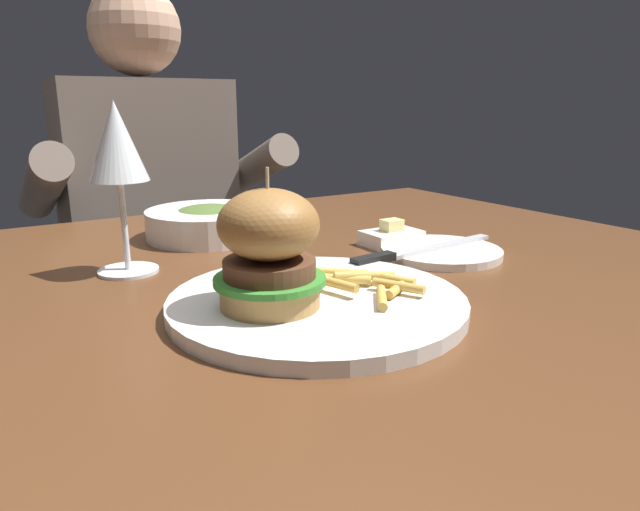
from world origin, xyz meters
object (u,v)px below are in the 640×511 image
at_px(butter_dish, 391,236).
at_px(diner_person, 154,266).
at_px(table_knife, 414,252).
at_px(wine_glass, 117,149).
at_px(burger_sandwich, 269,249).
at_px(bread_plate, 441,252).
at_px(soup_bowl, 209,222).
at_px(main_plate, 319,302).

height_order(butter_dish, diner_person, diner_person).
xyz_separation_m(table_knife, butter_dish, (0.03, 0.08, -0.00)).
bearing_deg(wine_glass, table_knife, -25.02).
height_order(burger_sandwich, diner_person, diner_person).
bearing_deg(bread_plate, soup_bowl, 129.46).
distance_m(burger_sandwich, wine_glass, 0.25).
bearing_deg(burger_sandwich, main_plate, 0.63).
xyz_separation_m(burger_sandwich, bread_plate, (0.29, 0.08, -0.06)).
xyz_separation_m(main_plate, bread_plate, (0.24, 0.08, -0.00)).
height_order(burger_sandwich, table_knife, burger_sandwich).
bearing_deg(diner_person, burger_sandwich, -98.87).
xyz_separation_m(butter_dish, soup_bowl, (-0.20, 0.18, 0.01)).
distance_m(burger_sandwich, bread_plate, 0.31).
bearing_deg(wine_glass, burger_sandwich, -72.64).
xyz_separation_m(main_plate, table_knife, (0.19, 0.08, 0.01)).
bearing_deg(table_knife, diner_person, 98.17).
relative_size(table_knife, butter_dish, 3.03).
bearing_deg(bread_plate, butter_dish, 102.85).
bearing_deg(butter_dish, table_knife, -111.67).
distance_m(butter_dish, diner_person, 0.72).
distance_m(soup_bowl, diner_person, 0.54).
xyz_separation_m(wine_glass, diner_person, (0.20, 0.62, -0.32)).
relative_size(bread_plate, diner_person, 0.13).
xyz_separation_m(wine_glass, table_knife, (0.31, -0.15, -0.13)).
xyz_separation_m(main_plate, soup_bowl, (0.03, 0.34, 0.02)).
relative_size(main_plate, wine_glass, 1.46).
bearing_deg(bread_plate, wine_glass, 158.82).
relative_size(main_plate, butter_dish, 3.60).
height_order(main_plate, soup_bowl, soup_bowl).
xyz_separation_m(bread_plate, butter_dish, (-0.02, 0.08, 0.01)).
bearing_deg(table_knife, main_plate, -157.41).
height_order(table_knife, soup_bowl, soup_bowl).
relative_size(soup_bowl, diner_person, 0.15).
xyz_separation_m(main_plate, burger_sandwich, (-0.05, -0.00, 0.06)).
bearing_deg(table_knife, soup_bowl, 121.54).
distance_m(wine_glass, soup_bowl, 0.23).
bearing_deg(butter_dish, soup_bowl, 137.33).
relative_size(table_knife, soup_bowl, 1.32).
height_order(burger_sandwich, butter_dish, burger_sandwich).
bearing_deg(soup_bowl, burger_sandwich, -102.87).
distance_m(main_plate, wine_glass, 0.29).
bearing_deg(main_plate, wine_glass, 118.78).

